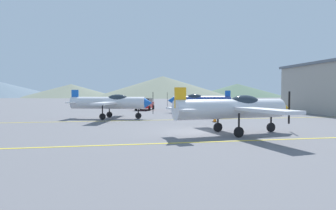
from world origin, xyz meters
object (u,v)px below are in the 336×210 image
Objects in this scene: airplane_near at (235,108)px; traffic_cone_front at (215,118)px; car_sedan at (145,104)px; airplane_mid at (111,102)px; airplane_far at (199,100)px.

airplane_near is 6.64m from traffic_cone_front.
airplane_near reaches higher than car_sedan.
airplane_mid reaches higher than traffic_cone_front.
airplane_mid is 1.88× the size of car_sedan.
airplane_mid is 11.79m from airplane_far.
airplane_far is (10.15, 5.99, 0.00)m from airplane_mid.
airplane_mid and airplane_far have the same top height.
airplane_near is 1.00× the size of airplane_far.
airplane_mid is 0.99× the size of airplane_far.
airplane_near reaches higher than traffic_cone_front.
airplane_far reaches higher than car_sedan.
traffic_cone_front is at bearing -100.28° from airplane_far.
airplane_mid is 14.79× the size of traffic_cone_front.
airplane_far is 14.88× the size of traffic_cone_front.
car_sedan is at bearing 96.94° from airplane_near.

